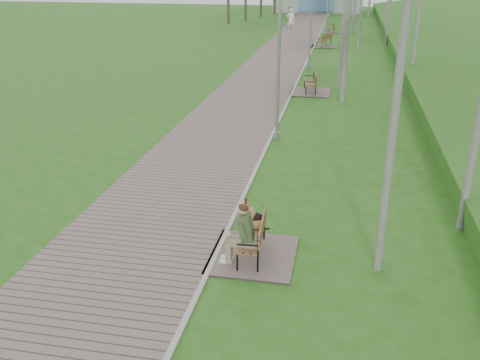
# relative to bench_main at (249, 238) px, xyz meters

# --- Properties ---
(ground) EXTENTS (120.00, 120.00, 0.00)m
(ground) POSITION_rel_bench_main_xyz_m (-0.64, 6.27, -0.40)
(ground) COLOR #245811
(ground) RESTS_ON ground
(walkway) EXTENTS (3.50, 67.00, 0.04)m
(walkway) POSITION_rel_bench_main_xyz_m (-2.39, 27.77, -0.38)
(walkway) COLOR #6F5D5A
(walkway) RESTS_ON ground
(kerb) EXTENTS (0.10, 67.00, 0.05)m
(kerb) POSITION_rel_bench_main_xyz_m (-0.64, 27.77, -0.38)
(kerb) COLOR #999993
(kerb) RESTS_ON ground
(bench_main) EXTENTS (1.66, 1.84, 1.45)m
(bench_main) POSITION_rel_bench_main_xyz_m (0.00, 0.00, 0.00)
(bench_main) COLOR #6F5D5A
(bench_main) RESTS_ON ground
(bench_second) EXTENTS (1.76, 1.95, 1.08)m
(bench_second) POSITION_rel_bench_main_xyz_m (0.12, 14.69, -0.20)
(bench_second) COLOR #6F5D5A
(bench_second) RESTS_ON ground
(bench_third) EXTENTS (1.73, 1.92, 1.06)m
(bench_third) POSITION_rel_bench_main_xyz_m (0.03, 28.93, -0.21)
(bench_third) COLOR #6F5D5A
(bench_third) RESTS_ON ground
(bench_far) EXTENTS (1.65, 1.84, 1.01)m
(bench_far) POSITION_rel_bench_main_xyz_m (0.22, 37.21, -0.22)
(bench_far) COLOR #6F5D5A
(bench_far) RESTS_ON ground
(lamp_post_near) EXTENTS (0.18, 0.18, 4.72)m
(lamp_post_near) POSITION_rel_bench_main_xyz_m (-0.44, 7.56, 1.80)
(lamp_post_near) COLOR #919398
(lamp_post_near) RESTS_ON ground
(lamp_post_second) EXTENTS (0.18, 0.18, 4.67)m
(lamp_post_second) POSITION_rel_bench_main_xyz_m (-0.36, 20.31, 1.78)
(lamp_post_second) COLOR #919398
(lamp_post_second) RESTS_ON ground
(pedestrian_near) EXTENTS (0.73, 0.51, 1.89)m
(pedestrian_near) POSITION_rel_bench_main_xyz_m (-3.14, 36.96, 0.54)
(pedestrian_near) COLOR silver
(pedestrian_near) RESTS_ON ground
(pedestrian_far) EXTENTS (0.93, 0.77, 1.74)m
(pedestrian_far) POSITION_rel_bench_main_xyz_m (-3.68, 41.03, 0.47)
(pedestrian_far) COLOR gray
(pedestrian_far) RESTS_ON ground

